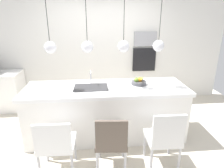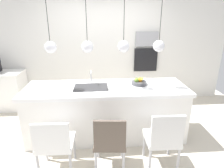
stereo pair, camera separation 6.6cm
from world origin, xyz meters
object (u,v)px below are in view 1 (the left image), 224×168
at_px(oven, 144,60).
at_px(chair_far, 164,137).
at_px(chair_middle, 111,140).
at_px(microwave, 145,39).
at_px(chair_near, 56,143).
at_px(fruit_bowl, 139,82).

bearing_deg(oven, chair_far, -97.14).
xyz_separation_m(chair_middle, chair_far, (0.73, -0.00, 0.01)).
distance_m(microwave, chair_near, 3.19).
relative_size(chair_near, chair_middle, 0.99).
distance_m(fruit_bowl, chair_near, 1.67).
distance_m(chair_near, chair_far, 1.45).
xyz_separation_m(chair_near, chair_far, (1.45, -0.00, 0.01)).
bearing_deg(chair_middle, oven, 67.12).
xyz_separation_m(microwave, oven, (0.00, 0.00, -0.50)).
xyz_separation_m(fruit_bowl, oven, (0.47, 1.50, 0.06)).
bearing_deg(chair_middle, chair_far, -0.35).
height_order(fruit_bowl, oven, oven).
xyz_separation_m(microwave, chair_middle, (-1.03, -2.45, -1.05)).
height_order(oven, chair_far, oven).
relative_size(fruit_bowl, chair_far, 0.30).
height_order(microwave, chair_middle, microwave).
height_order(fruit_bowl, chair_far, fruit_bowl).
bearing_deg(microwave, chair_near, -125.65).
bearing_deg(chair_middle, fruit_bowl, 59.11).
bearing_deg(chair_middle, chair_near, -180.00).
height_order(microwave, chair_far, microwave).
height_order(fruit_bowl, chair_middle, fruit_bowl).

